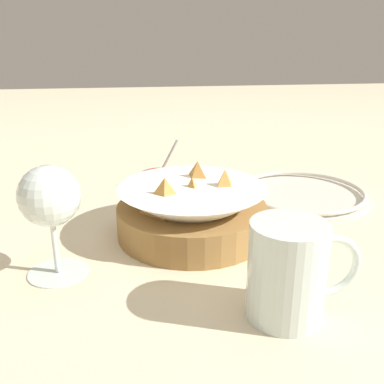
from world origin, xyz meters
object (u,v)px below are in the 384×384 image
Objects in this scene: wine_glass at (50,200)px; sauce_cup at (160,181)px; beer_mug at (288,274)px; side_plate at (302,193)px; food_basket at (192,210)px.

sauce_cup is at bearing 62.50° from wine_glass.
sauce_cup is 0.42m from beer_mug.
beer_mug is 0.51× the size of side_plate.
beer_mug is 0.37m from side_plate.
food_basket is 0.92× the size of side_plate.
sauce_cup is 0.33m from wine_glass.
sauce_cup is at bearing 99.75° from food_basket.
sauce_cup reaches higher than side_plate.
side_plate is at bearing 65.50° from beer_mug.
side_plate is (0.40, 0.22, -0.09)m from wine_glass.
side_plate is at bearing 28.12° from wine_glass.
sauce_cup is at bearing 165.26° from side_plate.
beer_mug reaches higher than side_plate.
food_basket is at bearing 26.24° from wine_glass.
beer_mug is at bearing -114.50° from side_plate.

